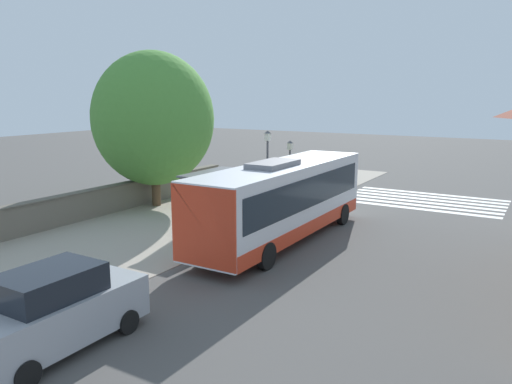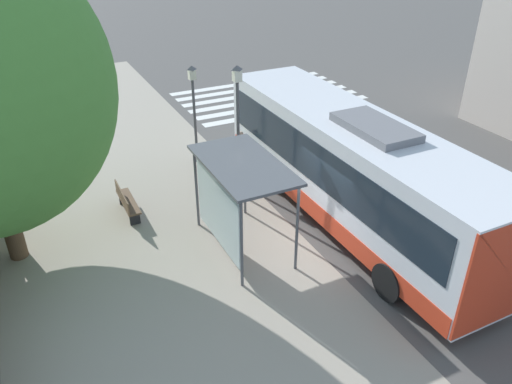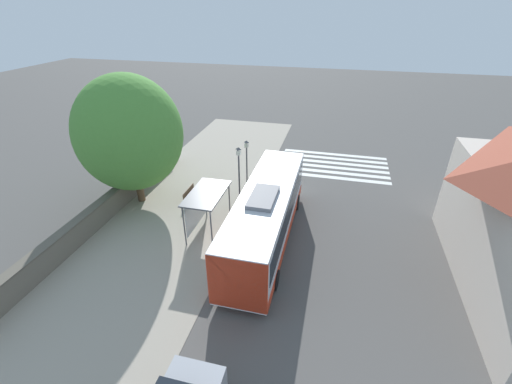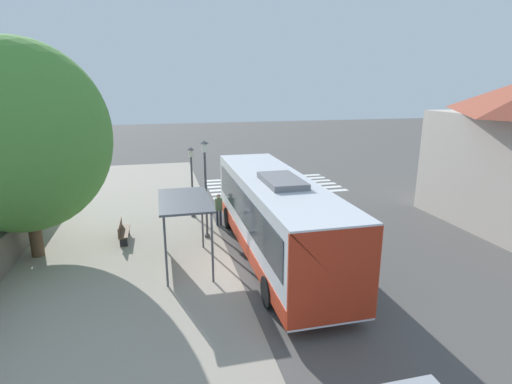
# 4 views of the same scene
# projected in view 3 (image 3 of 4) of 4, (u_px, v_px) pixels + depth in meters

# --- Properties ---
(ground_plane) EXTENTS (120.00, 120.00, 0.00)m
(ground_plane) POSITION_uv_depth(u_px,v_px,m) (234.00, 242.00, 19.63)
(ground_plane) COLOR #514F4C
(ground_plane) RESTS_ON ground
(sidewalk_plaza) EXTENTS (9.00, 44.00, 0.02)m
(sidewalk_plaza) POSITION_uv_depth(u_px,v_px,m) (163.00, 231.00, 20.56)
(sidewalk_plaza) COLOR #9E9384
(sidewalk_plaza) RESTS_ON ground
(crosswalk_stripes) EXTENTS (9.00, 5.25, 0.01)m
(crosswalk_stripes) POSITION_uv_depth(u_px,v_px,m) (333.00, 165.00, 28.87)
(crosswalk_stripes) COLOR silver
(crosswalk_stripes) RESTS_ON ground
(stone_wall) EXTENTS (0.60, 20.00, 1.45)m
(stone_wall) POSITION_uv_depth(u_px,v_px,m) (101.00, 212.00, 21.06)
(stone_wall) COLOR #6B6356
(stone_wall) RESTS_ON ground
(bus) EXTENTS (2.70, 11.22, 3.52)m
(bus) POSITION_uv_depth(u_px,v_px,m) (266.00, 215.00, 18.83)
(bus) COLOR silver
(bus) RESTS_ON ground
(bus_shelter) EXTENTS (1.88, 3.47, 2.67)m
(bus_shelter) POSITION_uv_depth(u_px,v_px,m) (204.00, 199.00, 19.51)
(bus_shelter) COLOR #515459
(bus_shelter) RESTS_ON ground
(pedestrian) EXTENTS (0.34, 0.22, 1.61)m
(pedestrian) POSITION_uv_depth(u_px,v_px,m) (257.00, 188.00, 23.32)
(pedestrian) COLOR #2D3347
(pedestrian) RESTS_ON ground
(bench) EXTENTS (0.40, 1.74, 0.88)m
(bench) POSITION_uv_depth(u_px,v_px,m) (190.00, 194.00, 23.57)
(bench) COLOR brown
(bench) RESTS_ON ground
(street_lamp_near) EXTENTS (0.28, 0.28, 3.72)m
(street_lamp_near) POSITION_uv_depth(u_px,v_px,m) (247.00, 160.00, 24.27)
(street_lamp_near) COLOR #4C4C51
(street_lamp_near) RESTS_ON ground
(street_lamp_far) EXTENTS (0.28, 0.28, 4.46)m
(street_lamp_far) POSITION_uv_depth(u_px,v_px,m) (239.00, 174.00, 21.36)
(street_lamp_far) COLOR #4C4C51
(street_lamp_far) RESTS_ON ground
(shade_tree) EXTENTS (6.65, 6.65, 8.53)m
(shade_tree) POSITION_uv_depth(u_px,v_px,m) (129.00, 133.00, 21.39)
(shade_tree) COLOR brown
(shade_tree) RESTS_ON ground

